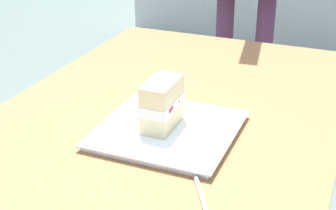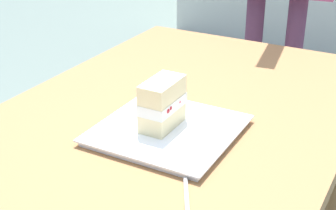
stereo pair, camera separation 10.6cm
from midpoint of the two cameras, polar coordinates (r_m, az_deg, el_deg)
patio_table at (r=1.09m, az=-1.39°, el=-9.53°), size 1.60×0.79×0.75m
dessert_plate at (r=1.09m, az=2.79°, el=-3.01°), size 0.29×0.29×0.02m
cake_slice at (r=1.06m, az=2.19°, el=0.09°), size 0.11×0.07×0.11m
dessert_fork at (r=0.88m, az=5.66°, el=-10.85°), size 0.16×0.10×0.01m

